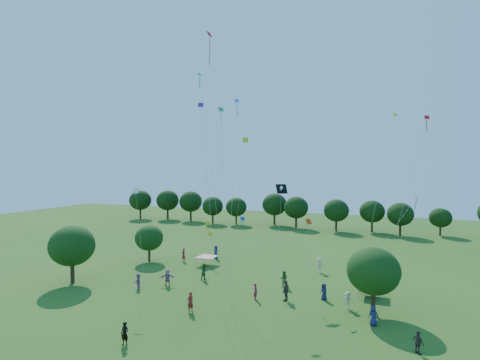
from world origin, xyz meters
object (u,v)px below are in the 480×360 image
at_px(tent_red_stripe, 207,257).
at_px(red_high_kite, 213,79).
at_px(near_tree_east, 373,271).
at_px(pirate_kite, 281,190).
at_px(near_tree_west, 72,246).
at_px(near_tree_north, 149,238).
at_px(tent_blue, 370,286).
at_px(man_in_black, 125,334).

bearing_deg(tent_red_stripe, red_high_kite, -54.47).
xyz_separation_m(near_tree_east, red_high_kite, (-17.21, 5.72, 18.31)).
height_order(near_tree_east, pirate_kite, pirate_kite).
height_order(near_tree_west, near_tree_east, near_tree_west).
bearing_deg(near_tree_east, near_tree_west, -175.53).
xyz_separation_m(near_tree_west, red_high_kite, (12.52, 8.05, 18.03)).
xyz_separation_m(near_tree_north, red_high_kite, (10.39, -2.66, 18.97)).
xyz_separation_m(tent_blue, red_high_kite, (-16.82, 1.20, 20.95)).
relative_size(near_tree_east, man_in_black, 3.50).
relative_size(man_in_black, red_high_kite, 0.06).
relative_size(tent_red_stripe, man_in_black, 1.37).
bearing_deg(tent_red_stripe, man_in_black, -79.24).
bearing_deg(tent_red_stripe, near_tree_west, -130.93).
bearing_deg(near_tree_west, near_tree_east, 4.47).
distance_m(pirate_kite, red_high_kite, 14.61).
relative_size(near_tree_north, pirate_kite, 0.51).
bearing_deg(near_tree_west, near_tree_north, 78.73).
distance_m(tent_blue, pirate_kite, 12.42).
distance_m(near_tree_east, pirate_kite, 12.16).
height_order(man_in_black, pirate_kite, pirate_kite).
bearing_deg(near_tree_east, tent_blue, 94.94).
bearing_deg(tent_red_stripe, near_tree_east, -25.09).
height_order(near_tree_west, pirate_kite, pirate_kite).
height_order(near_tree_west, tent_red_stripe, near_tree_west).
height_order(near_tree_north, tent_blue, near_tree_north).
relative_size(pirate_kite, red_high_kite, 0.35).
height_order(near_tree_west, tent_blue, near_tree_west).
bearing_deg(tent_blue, near_tree_north, 171.91).
bearing_deg(near_tree_west, red_high_kite, 32.73).
bearing_deg(red_high_kite, near_tree_west, -147.27).
bearing_deg(red_high_kite, near_tree_east, -18.39).
xyz_separation_m(near_tree_west, tent_red_stripe, (10.02, 11.55, -2.92)).
distance_m(near_tree_east, tent_blue, 5.25).
bearing_deg(red_high_kite, pirate_kite, -4.06).
distance_m(near_tree_west, red_high_kite, 23.38).
height_order(near_tree_west, near_tree_north, near_tree_west).
bearing_deg(near_tree_north, tent_red_stripe, 6.10).
relative_size(near_tree_west, red_high_kite, 0.23).
bearing_deg(near_tree_east, pirate_kite, 150.61).
distance_m(near_tree_west, tent_red_stripe, 15.57).
xyz_separation_m(man_in_black, red_high_kite, (-1.46, 17.33, 21.18)).
relative_size(near_tree_west, man_in_black, 3.78).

